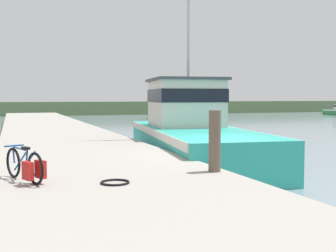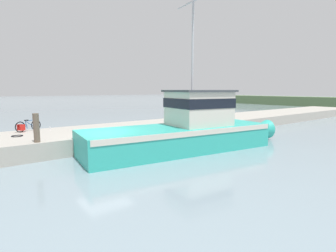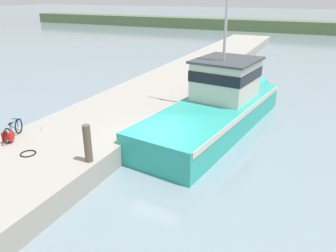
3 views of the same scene
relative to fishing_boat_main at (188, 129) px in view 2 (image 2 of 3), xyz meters
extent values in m
plane|color=gray|center=(-1.20, -5.01, -1.30)|extent=(320.00, 320.00, 0.00)
cube|color=#A39E93|center=(-5.17, -5.01, -0.82)|extent=(5.47, 80.00, 0.97)
cube|color=teal|center=(-0.09, -0.63, -0.57)|extent=(5.18, 12.01, 1.47)
cone|color=teal|center=(0.86, 6.16, -0.57)|extent=(1.67, 2.26, 1.40)
cube|color=beige|center=(-0.09, -0.63, 0.02)|extent=(5.22, 11.79, 0.29)
cube|color=beige|center=(0.11, 0.80, 1.20)|extent=(3.32, 3.71, 2.06)
cube|color=black|center=(0.11, 0.80, 1.56)|extent=(3.39, 3.79, 0.58)
cube|color=#3D4247|center=(0.11, 0.80, 2.29)|extent=(3.59, 4.01, 0.12)
cylinder|color=#B2B2B7|center=(0.04, 0.31, 5.77)|extent=(0.14, 0.14, 6.84)
cylinder|color=#B2B2B7|center=(0.04, 0.31, 7.48)|extent=(3.23, 0.54, 0.10)
torus|color=black|center=(-6.97, -8.04, 0.01)|extent=(0.32, 0.65, 0.68)
torus|color=black|center=(-7.39, -7.04, 0.01)|extent=(0.32, 0.65, 0.68)
cylinder|color=navy|center=(-7.04, -7.88, -0.06)|extent=(0.18, 0.35, 0.19)
cylinder|color=navy|center=(-7.13, -7.67, 0.12)|extent=(0.09, 0.15, 0.52)
cylinder|color=navy|center=(-7.06, -7.83, 0.19)|extent=(0.22, 0.46, 0.39)
cylinder|color=navy|center=(-7.24, -7.41, 0.11)|extent=(0.30, 0.65, 0.52)
cylinder|color=navy|center=(-7.26, -7.36, 0.36)|extent=(0.25, 0.53, 0.05)
cylinder|color=navy|center=(-7.38, -7.07, 0.18)|extent=(0.07, 0.11, 0.35)
cylinder|color=navy|center=(-7.37, -7.10, 0.41)|extent=(0.42, 0.21, 0.04)
cube|color=black|center=(-7.14, -7.65, 0.40)|extent=(0.19, 0.26, 0.05)
cube|color=red|center=(-7.12, -8.05, -0.02)|extent=(0.23, 0.34, 0.38)
cube|color=red|center=(-6.86, -7.94, -0.02)|extent=(0.23, 0.34, 0.38)
cylinder|color=brown|center=(-2.79, -7.91, 0.42)|extent=(0.30, 0.30, 1.50)
torus|color=black|center=(-5.40, -8.46, -0.31)|extent=(0.62, 0.62, 0.05)
cylinder|color=silver|center=(-6.69, -6.34, -0.21)|extent=(0.07, 0.07, 0.25)
camera|label=1|loc=(-7.42, -17.04, 1.48)|focal=45.00mm
camera|label=2|loc=(11.85, -10.68, 2.35)|focal=28.00mm
camera|label=3|loc=(4.65, -16.80, 5.71)|focal=35.00mm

